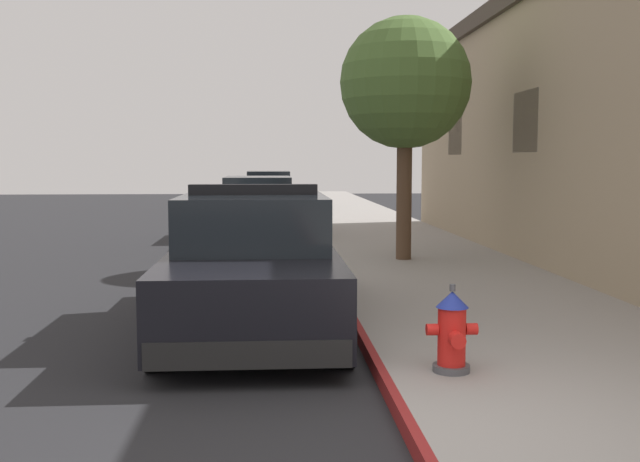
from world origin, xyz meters
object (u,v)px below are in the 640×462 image
(parked_car_silver_ahead, at_px, (258,209))
(street_tree, at_px, (405,84))
(fire_hydrant, at_px, (452,332))
(parked_car_dark_far, at_px, (269,192))
(police_cruiser, at_px, (254,265))

(parked_car_silver_ahead, distance_m, street_tree, 6.49)
(parked_car_silver_ahead, xyz_separation_m, street_tree, (2.76, -5.27, 2.59))
(fire_hydrant, bearing_deg, street_tree, 82.92)
(fire_hydrant, relative_size, street_tree, 0.17)
(parked_car_silver_ahead, xyz_separation_m, parked_car_dark_far, (0.25, 10.66, 0.00))
(police_cruiser, distance_m, fire_hydrant, 3.00)
(police_cruiser, distance_m, parked_car_dark_far, 20.86)
(parked_car_silver_ahead, bearing_deg, parked_car_dark_far, 88.64)
(police_cruiser, relative_size, parked_car_dark_far, 1.00)
(parked_car_dark_far, height_order, street_tree, street_tree)
(fire_hydrant, xyz_separation_m, street_tree, (0.91, 7.37, 2.84))
(street_tree, bearing_deg, fire_hydrant, -97.08)
(parked_car_silver_ahead, distance_m, fire_hydrant, 12.77)
(police_cruiser, distance_m, street_tree, 6.17)
(parked_car_dark_far, xyz_separation_m, fire_hydrant, (1.59, -23.29, -0.25))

